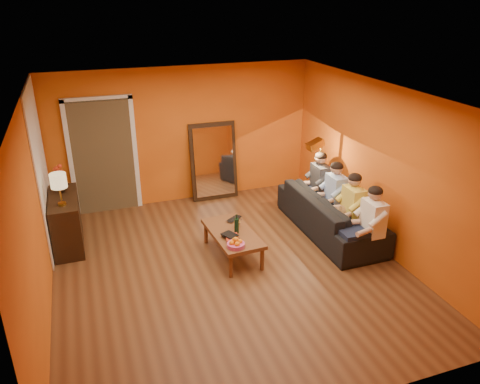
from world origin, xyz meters
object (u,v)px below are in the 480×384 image
object	(u,v)px
person_far_right	(320,184)
vase	(61,186)
sideboard	(66,222)
dog	(347,226)
table_lamp	(60,190)
sofa	(330,213)
wine_bottle	(237,224)
floor_lamp	(319,179)
person_mid_right	(335,196)
mirror_frame	(214,161)
laptop	(236,220)
person_far_left	(373,224)
person_mid_left	(353,209)
coffee_table	(233,244)
tumbler	(237,224)

from	to	relation	value
person_far_right	vase	distance (m)	4.42
sideboard	dog	xyz separation A→B (m)	(4.27, -1.50, -0.09)
table_lamp	dog	distance (m)	4.50
sofa	wine_bottle	world-z (taller)	wine_bottle
floor_lamp	person_mid_right	distance (m)	0.56
mirror_frame	person_far_right	xyz separation A→B (m)	(1.58, -1.43, -0.15)
person_far_right	laptop	distance (m)	1.86
sideboard	floor_lamp	size ratio (longest dim) A/B	0.82
person_far_left	table_lamp	bearing A→B (deg)	158.72
person_far_left	person_mid_left	size ratio (longest dim) A/B	1.00
person_far_left	wine_bottle	world-z (taller)	person_far_left
coffee_table	vase	size ratio (longest dim) A/B	6.14
sideboard	person_mid_right	distance (m)	4.47
vase	coffee_table	bearing A→B (deg)	-31.10
person_far_right	dog	bearing A→B (deg)	-95.10
laptop	vase	bearing A→B (deg)	122.07
table_lamp	laptop	bearing A→B (deg)	-12.09
wine_bottle	vase	world-z (taller)	vase
person_far_right	coffee_table	bearing A→B (deg)	-156.44
tumbler	vase	size ratio (longest dim) A/B	0.54
dog	laptop	distance (m)	1.80
mirror_frame	person_far_right	world-z (taller)	mirror_frame
person_far_left	person_far_right	distance (m)	1.65
person_mid_left	wine_bottle	size ratio (longest dim) A/B	3.94
tumbler	laptop	world-z (taller)	tumbler
person_mid_right	tumbler	distance (m)	1.85
person_mid_right	sideboard	bearing A→B (deg)	168.34
person_mid_left	vase	xyz separation A→B (m)	(-4.37, 1.70, 0.34)
person_mid_left	person_far_right	bearing A→B (deg)	90.00
sofa	vase	size ratio (longest dim) A/B	11.89
person_mid_left	laptop	size ratio (longest dim) A/B	4.12
sofa	person_far_left	distance (m)	1.04
sideboard	sofa	bearing A→B (deg)	-13.29
table_lamp	wine_bottle	bearing A→B (deg)	-21.21
wine_bottle	mirror_frame	bearing A→B (deg)	82.01
floor_lamp	person_far_right	xyz separation A→B (m)	(0.03, -0.00, -0.11)
floor_lamp	person_far_left	xyz separation A→B (m)	(0.03, -1.65, -0.11)
person_mid_right	dog	bearing A→B (deg)	-99.74
sideboard	laptop	bearing A→B (deg)	-18.26
coffee_table	vase	bearing A→B (deg)	145.44
dog	vase	size ratio (longest dim) A/B	3.41
floor_lamp	person_mid_right	bearing A→B (deg)	-91.11
sideboard	laptop	size ratio (longest dim) A/B	3.99
vase	table_lamp	bearing A→B (deg)	-90.00
sofa	coffee_table	size ratio (longest dim) A/B	1.94
table_lamp	wine_bottle	distance (m)	2.69
mirror_frame	tumbler	distance (m)	2.20
person_far_right	tumbler	distance (m)	1.98
sofa	floor_lamp	world-z (taller)	floor_lamp
person_far_right	person_far_left	bearing A→B (deg)	-90.00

